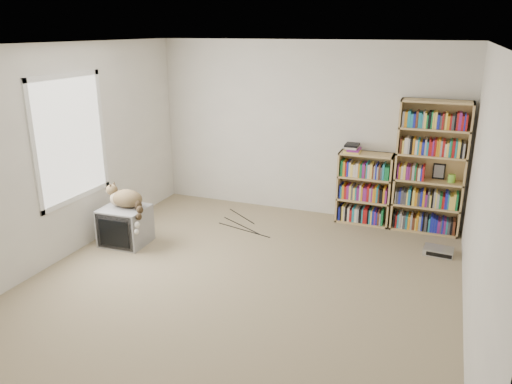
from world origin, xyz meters
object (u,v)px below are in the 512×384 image
(bookcase_tall, at_px, (430,171))
(bookcase_short, at_px, (364,190))
(crt_tv, at_px, (126,226))
(cat, at_px, (128,202))
(dvd_player, at_px, (438,251))

(bookcase_tall, relative_size, bookcase_short, 1.75)
(bookcase_tall, bearing_deg, crt_tv, -152.58)
(cat, xyz_separation_m, bookcase_short, (2.65, 1.84, -0.10))
(crt_tv, distance_m, bookcase_tall, 4.05)
(crt_tv, xyz_separation_m, cat, (0.07, 0.01, 0.33))
(crt_tv, relative_size, cat, 0.92)
(cat, height_order, bookcase_short, bookcase_short)
(crt_tv, relative_size, dvd_player, 1.67)
(cat, distance_m, bookcase_short, 3.23)
(dvd_player, bearing_deg, bookcase_tall, 110.48)
(cat, height_order, dvd_player, cat)
(bookcase_tall, xyz_separation_m, dvd_player, (0.22, -0.75, -0.81))
(bookcase_tall, relative_size, dvd_player, 5.15)
(bookcase_tall, height_order, bookcase_short, bookcase_tall)
(cat, relative_size, dvd_player, 1.82)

